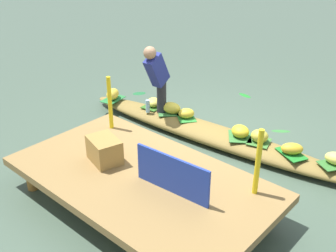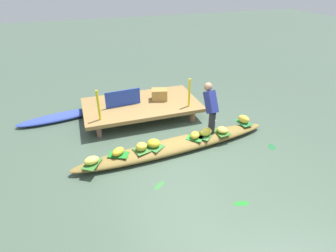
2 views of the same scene
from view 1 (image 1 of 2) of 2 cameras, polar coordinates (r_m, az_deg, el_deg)
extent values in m
plane|color=#425646|center=(6.48, 5.65, -1.92)|extent=(40.00, 40.00, 0.00)
cube|color=olive|center=(4.86, -3.92, -7.44)|extent=(3.20, 1.80, 0.10)
cylinder|color=#7C5A4E|center=(4.85, 13.43, -11.38)|extent=(0.14, 0.14, 0.32)
cylinder|color=#906040|center=(6.20, -7.50, -1.76)|extent=(0.14, 0.14, 0.32)
cylinder|color=#986229|center=(5.52, -18.80, -7.04)|extent=(0.14, 0.14, 0.32)
ellipsoid|color=olive|center=(6.43, 5.70, -1.01)|extent=(4.88, 1.00, 0.23)
cube|color=#357233|center=(6.14, 10.16, -1.47)|extent=(0.50, 0.52, 0.01)
ellipsoid|color=gold|center=(6.10, 10.22, -0.73)|extent=(0.37, 0.36, 0.18)
cube|color=#3C742F|center=(6.05, 12.78, -2.18)|extent=(0.39, 0.40, 0.01)
ellipsoid|color=gold|center=(6.01, 12.87, -1.40)|extent=(0.31, 0.29, 0.19)
cube|color=#326D2C|center=(5.82, 22.72, -4.99)|extent=(0.46, 0.51, 0.01)
cube|color=#1D7725|center=(5.86, 17.09, -3.75)|extent=(0.49, 0.42, 0.01)
ellipsoid|color=gold|center=(5.83, 17.19, -3.09)|extent=(0.36, 0.34, 0.16)
cube|color=#326822|center=(7.06, -2.05, 2.86)|extent=(0.34, 0.41, 0.01)
ellipsoid|color=#ECD752|center=(7.03, -2.06, 3.39)|extent=(0.36, 0.35, 0.15)
cube|color=#2B8331|center=(6.63, 2.60, 1.18)|extent=(0.46, 0.44, 0.01)
ellipsoid|color=gold|center=(6.60, 2.62, 1.81)|extent=(0.33, 0.34, 0.16)
cube|color=#357036|center=(6.79, 0.51, 1.85)|extent=(0.50, 0.50, 0.01)
ellipsoid|color=yellow|center=(6.75, 0.51, 2.60)|extent=(0.36, 0.28, 0.20)
cube|color=#257537|center=(7.41, -7.82, 3.80)|extent=(0.34, 0.48, 0.01)
ellipsoid|color=yellow|center=(7.37, -7.87, 4.51)|extent=(0.32, 0.37, 0.20)
cylinder|color=#28282D|center=(6.74, -0.92, 4.15)|extent=(0.16, 0.16, 0.55)
cube|color=navy|center=(6.47, -1.61, 7.97)|extent=(0.22, 0.50, 0.59)
sphere|color=#9E7556|center=(6.25, -2.60, 10.35)|extent=(0.20, 0.20, 0.20)
cylinder|color=#ADD6E5|center=(6.80, -2.90, 2.83)|extent=(0.07, 0.07, 0.22)
cube|color=#203A9F|center=(4.42, 0.57, -6.92)|extent=(0.97, 0.10, 0.45)
cylinder|color=yellow|center=(4.42, 12.66, -5.06)|extent=(0.06, 0.06, 0.79)
cylinder|color=yellow|center=(5.79, -8.24, 3.26)|extent=(0.06, 0.06, 0.79)
cube|color=olive|center=(5.08, -9.02, -3.38)|extent=(0.51, 0.43, 0.31)
ellipsoid|color=#327432|center=(6.96, 15.74, -0.68)|extent=(0.31, 0.27, 0.01)
ellipsoid|color=#207C27|center=(8.26, 10.86, 4.30)|extent=(0.32, 0.19, 0.01)
ellipsoid|color=#1D6031|center=(8.23, -4.11, 4.65)|extent=(0.29, 0.32, 0.01)
camera|label=2|loc=(9.70, 37.39, 25.75)|focal=29.02mm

